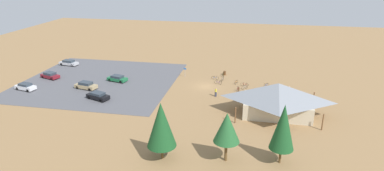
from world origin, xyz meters
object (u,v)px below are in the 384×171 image
(bicycle_red_yard_front, at_px, (244,85))
(bicycle_white_lone_east, at_px, (222,80))
(bicycle_red_yard_right, at_px, (238,89))
(bike_pavilion, at_px, (278,97))
(bicycle_silver_by_bin, at_px, (245,87))
(car_maroon_far_end, at_px, (50,75))
(bicycle_yellow_trailside, at_px, (223,75))
(visitor_crossing_yard, at_px, (216,92))
(bicycle_black_front_row, at_px, (273,88))
(bicycle_blue_edge_north, at_px, (215,78))
(pine_west, at_px, (283,127))
(bicycle_orange_mid_cluster, at_px, (236,82))
(pine_east, at_px, (227,128))
(bicycle_green_back_row, at_px, (248,94))
(bicycle_purple_near_sign, at_px, (218,82))
(car_tan_near_entry, at_px, (86,85))
(bicycle_blue_edge_south, at_px, (266,85))
(visitor_by_pavilion, at_px, (289,90))
(trash_bin, at_px, (225,73))
(bicycle_teal_lone_west, at_px, (266,91))
(lot_sign, at_px, (185,71))
(car_black_mid_lot, at_px, (98,96))
(car_white_inner_stall, at_px, (25,87))
(car_green_second_row, at_px, (117,78))
(car_silver_by_curb, at_px, (69,63))

(bicycle_red_yard_front, xyz_separation_m, bicycle_white_lone_east, (4.83, -2.21, 0.01))
(bicycle_red_yard_right, bearing_deg, bike_pavilion, 126.00)
(bicycle_silver_by_bin, distance_m, car_maroon_far_end, 42.72)
(bicycle_yellow_trailside, xyz_separation_m, visitor_crossing_yard, (0.19, 12.22, 0.52))
(bicycle_black_front_row, xyz_separation_m, bicycle_blue_edge_north, (12.30, -4.11, -0.03))
(pine_west, bearing_deg, bicycle_yellow_trailside, -72.32)
(car_maroon_far_end, bearing_deg, bicycle_orange_mid_cluster, -174.17)
(pine_east, distance_m, bicycle_green_back_row, 24.03)
(bicycle_purple_near_sign, distance_m, car_tan_near_entry, 27.21)
(bicycle_blue_edge_south, height_order, bicycle_orange_mid_cluster, bicycle_blue_edge_south)
(bike_pavilion, bearing_deg, car_maroon_far_end, -11.45)
(pine_west, bearing_deg, pine_east, 6.50)
(visitor_crossing_yard, bearing_deg, visitor_by_pavilion, -165.86)
(trash_bin, distance_m, bicycle_purple_near_sign, 6.49)
(bicycle_teal_lone_west, bearing_deg, visitor_by_pavilion, 172.54)
(lot_sign, height_order, pine_west, pine_west)
(bicycle_black_front_row, relative_size, bicycle_orange_mid_cluster, 1.05)
(bike_pavilion, height_order, bicycle_blue_edge_south, bike_pavilion)
(visitor_crossing_yard, bearing_deg, pine_west, 117.19)
(lot_sign, relative_size, visitor_crossing_yard, 1.26)
(pine_east, height_order, visitor_by_pavilion, pine_east)
(bicycle_silver_by_bin, xyz_separation_m, car_black_mid_lot, (26.80, 10.68, 0.35))
(bicycle_yellow_trailside, bearing_deg, bicycle_green_back_row, 119.57)
(bicycle_blue_edge_north, relative_size, car_white_inner_stall, 0.36)
(visitor_crossing_yard, bearing_deg, car_green_second_row, -11.96)
(bicycle_white_lone_east, bearing_deg, bicycle_orange_mid_cluster, 160.30)
(bicycle_blue_edge_north, bearing_deg, pine_west, 111.45)
(bicycle_green_back_row, bearing_deg, lot_sign, -31.18)
(car_silver_by_curb, distance_m, car_white_inner_stall, 17.54)
(bicycle_yellow_trailside, relative_size, car_white_inner_stall, 0.39)
(visitor_crossing_yard, bearing_deg, trash_bin, -91.81)
(bicycle_silver_by_bin, xyz_separation_m, bicycle_blue_edge_north, (6.64, -4.83, -0.02))
(bicycle_teal_lone_west, bearing_deg, lot_sign, -19.69)
(pine_east, height_order, bicycle_green_back_row, pine_east)
(pine_west, xyz_separation_m, bicycle_red_yard_front, (5.58, -27.80, -4.73))
(car_tan_near_entry, bearing_deg, lot_sign, -148.11)
(bicycle_red_yard_right, height_order, car_maroon_far_end, car_maroon_far_end)
(bicycle_white_lone_east, bearing_deg, bicycle_silver_by_bin, 140.93)
(car_maroon_far_end, distance_m, visitor_by_pavilion, 51.26)
(car_maroon_far_end, height_order, car_white_inner_stall, same)
(bicycle_yellow_trailside, height_order, bicycle_purple_near_sign, bicycle_yellow_trailside)
(bicycle_white_lone_east, bearing_deg, bicycle_blue_edge_south, 168.12)
(bicycle_blue_edge_north, distance_m, car_tan_near_entry, 27.27)
(bicycle_red_yard_front, relative_size, bicycle_green_back_row, 1.16)
(pine_east, xyz_separation_m, bicycle_purple_near_sign, (4.30, -28.79, -4.38))
(bicycle_teal_lone_west, bearing_deg, visitor_crossing_yard, 22.78)
(bicycle_orange_mid_cluster, bearing_deg, car_silver_by_curb, -7.91)
(car_tan_near_entry, height_order, car_silver_by_curb, car_tan_near_entry)
(bicycle_teal_lone_west, distance_m, visitor_crossing_yard, 10.46)
(bike_pavilion, xyz_separation_m, visitor_by_pavilion, (-2.83, -9.55, -2.19))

